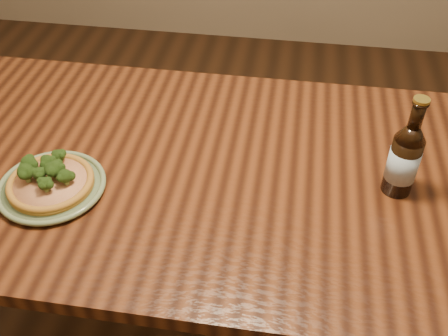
# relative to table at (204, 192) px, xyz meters

# --- Properties ---
(table) EXTENTS (1.60, 0.90, 0.75)m
(table) POSITION_rel_table_xyz_m (0.00, 0.00, 0.00)
(table) COLOR #4F2511
(table) RESTS_ON ground
(plate) EXTENTS (0.26, 0.26, 0.02)m
(plate) POSITION_rel_table_xyz_m (-0.35, -0.14, 0.10)
(plate) COLOR #697A54
(plate) RESTS_ON table
(pizza) EXTENTS (0.21, 0.21, 0.07)m
(pizza) POSITION_rel_table_xyz_m (-0.35, -0.14, 0.12)
(pizza) COLOR #AB7526
(pizza) RESTS_ON plate
(beer_bottle) EXTENTS (0.07, 0.07, 0.26)m
(beer_bottle) POSITION_rel_table_xyz_m (0.48, -0.01, 0.19)
(beer_bottle) COLOR black
(beer_bottle) RESTS_ON table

